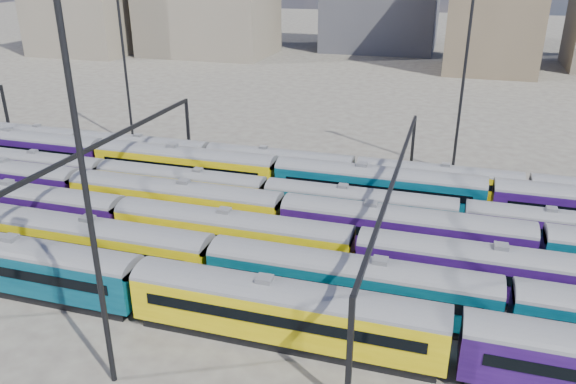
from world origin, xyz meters
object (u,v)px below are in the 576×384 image
(rake_1, at_px, (212,257))
(rake_2, at_px, (122,215))
(rake_0, at_px, (456,336))
(mast_2, at_px, (84,181))

(rake_1, distance_m, rake_2, 12.50)
(rake_0, height_order, rake_2, rake_0)
(rake_0, height_order, mast_2, mast_2)
(rake_0, distance_m, mast_2, 24.72)
(rake_0, distance_m, rake_1, 19.91)
(rake_0, relative_size, rake_1, 1.02)
(rake_2, height_order, mast_2, mast_2)
(rake_0, height_order, rake_1, rake_0)
(rake_2, relative_size, mast_2, 5.22)
(rake_0, xyz_separation_m, rake_2, (-30.73, 10.00, -0.08))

